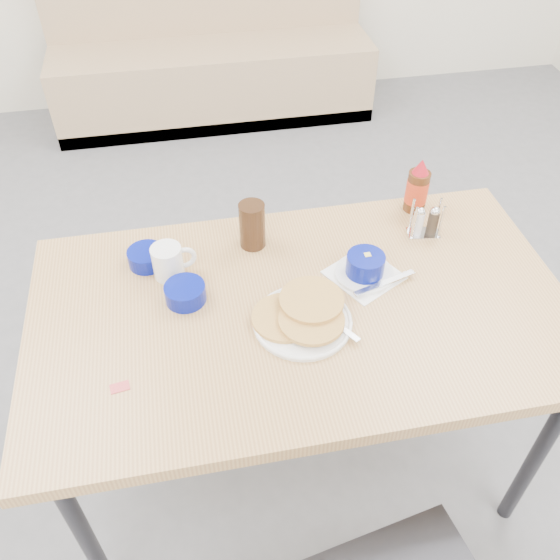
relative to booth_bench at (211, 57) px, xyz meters
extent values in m
plane|color=slate|center=(0.00, -2.78, -0.35)|extent=(6.00, 6.00, 0.00)
cube|color=tan|center=(0.00, -0.06, -0.12)|extent=(1.90, 0.55, 0.45)
cube|color=#2D2D33|center=(0.00, -0.06, -0.31)|extent=(1.90, 0.55, 0.08)
cube|color=tan|center=(0.00, -2.53, 0.39)|extent=(1.40, 0.80, 0.04)
cylinder|color=#2D2D33|center=(-0.62, -2.85, 0.01)|extent=(0.04, 0.04, 0.72)
cylinder|color=#2D2D33|center=(0.62, -2.85, 0.01)|extent=(0.04, 0.04, 0.72)
cylinder|color=#2D2D33|center=(-0.62, -2.21, 0.01)|extent=(0.04, 0.04, 0.72)
cylinder|color=#2D2D33|center=(0.62, -2.21, 0.01)|extent=(0.04, 0.04, 0.72)
cylinder|color=#2D2D33|center=(0.24, -3.01, -0.14)|extent=(0.02, 0.02, 0.42)
cylinder|color=white|center=(-0.01, -2.59, 0.42)|extent=(0.25, 0.25, 0.01)
cylinder|color=#E6A956|center=(-0.06, -2.58, 0.43)|extent=(0.16, 0.16, 0.01)
cylinder|color=#E6A956|center=(0.01, -2.61, 0.44)|extent=(0.16, 0.16, 0.01)
cylinder|color=#E6A956|center=(0.02, -2.56, 0.45)|extent=(0.16, 0.16, 0.01)
cube|color=silver|center=(0.08, -2.64, 0.43)|extent=(0.07, 0.10, 0.00)
cylinder|color=white|center=(-0.33, -2.35, 0.46)|extent=(0.08, 0.08, 0.09)
cylinder|color=black|center=(-0.33, -2.35, 0.50)|extent=(0.07, 0.07, 0.00)
torus|color=white|center=(-0.28, -2.34, 0.46)|extent=(0.07, 0.02, 0.07)
cube|color=white|center=(0.19, -2.45, 0.41)|extent=(0.23, 0.23, 0.00)
cylinder|color=white|center=(0.19, -2.45, 0.42)|extent=(0.16, 0.16, 0.01)
cylinder|color=#05107C|center=(0.19, -2.45, 0.45)|extent=(0.10, 0.10, 0.06)
cylinder|color=white|center=(0.19, -2.45, 0.47)|extent=(0.09, 0.09, 0.01)
cube|color=#F4DB60|center=(0.19, -2.45, 0.48)|extent=(0.02, 0.02, 0.01)
cube|color=silver|center=(0.23, -2.51, 0.43)|extent=(0.18, 0.07, 0.00)
cylinder|color=#05107C|center=(-0.39, -2.30, 0.43)|extent=(0.10, 0.10, 0.05)
cylinder|color=#05107C|center=(-0.29, -2.46, 0.43)|extent=(0.11, 0.11, 0.05)
cylinder|color=#301C0F|center=(-0.09, -2.27, 0.48)|extent=(0.09, 0.09, 0.14)
cube|color=silver|center=(0.41, -2.31, 0.41)|extent=(0.10, 0.07, 0.00)
cylinder|color=silver|center=(0.37, -2.33, 0.47)|extent=(0.01, 0.01, 0.11)
cylinder|color=silver|center=(0.45, -2.34, 0.47)|extent=(0.01, 0.01, 0.11)
cylinder|color=silver|center=(0.38, -2.29, 0.47)|extent=(0.01, 0.01, 0.11)
cylinder|color=silver|center=(0.45, -2.30, 0.47)|extent=(0.01, 0.01, 0.11)
cylinder|color=silver|center=(0.39, -2.31, 0.45)|extent=(0.03, 0.03, 0.07)
cylinder|color=#3F3326|center=(0.43, -2.32, 0.45)|extent=(0.03, 0.03, 0.07)
cylinder|color=#47230F|center=(0.43, -2.19, 0.48)|extent=(0.07, 0.07, 0.13)
cylinder|color=#CD4B17|center=(0.43, -2.19, 0.48)|extent=(0.07, 0.07, 0.08)
cone|color=#B7111E|center=(0.43, -2.19, 0.56)|extent=(0.05, 0.05, 0.05)
cube|color=#D8484C|center=(-0.46, -2.71, 0.41)|extent=(0.05, 0.03, 0.00)
camera|label=1|loc=(-0.25, -3.56, 1.52)|focal=38.00mm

